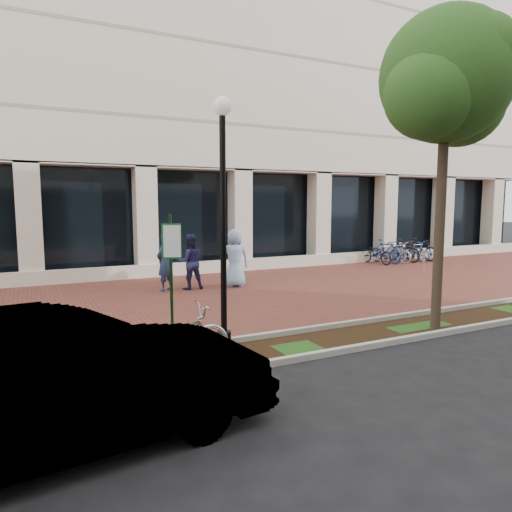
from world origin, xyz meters
name	(u,v)px	position (x,y,z in m)	size (l,w,h in m)	color
ground	(247,294)	(0.00, 0.00, 0.00)	(120.00, 120.00, 0.00)	black
brick_plaza	(247,293)	(0.00, 0.00, 0.01)	(40.00, 9.00, 0.01)	brown
planting_strip	(353,337)	(0.00, -5.25, 0.01)	(40.00, 1.50, 0.01)	black
curb_plaza_side	(332,326)	(0.00, -4.50, 0.06)	(40.00, 0.12, 0.12)	#B1B1A7
curb_street_side	(378,344)	(0.00, -6.00, 0.06)	(40.00, 0.12, 0.12)	#B1B1A7
near_office_building	(156,56)	(0.00, 10.47, 10.05)	(40.00, 12.12, 16.00)	beige
parking_sign	(171,269)	(-3.79, -4.90, 1.65)	(0.34, 0.07, 2.62)	#163C1A
lamppost	(223,210)	(-2.67, -4.60, 2.69)	(0.36, 0.36, 4.78)	black
street_tree	(447,86)	(2.17, -5.47, 5.31)	(3.39, 2.82, 6.92)	#463528
locked_bicycle	(172,338)	(-3.94, -5.34, 0.54)	(0.72, 2.06, 1.08)	silver
pedestrian_left	(165,262)	(-2.17, 1.54, 0.93)	(0.68, 0.45, 1.87)	#1F2F4D
pedestrian_mid	(190,262)	(-1.36, 1.48, 0.91)	(0.88, 0.69, 1.82)	#1C1E46
pedestrian_right	(235,258)	(0.13, 1.23, 0.98)	(0.96, 0.63, 1.97)	#7F97BD
bollard	(424,259)	(9.02, 1.39, 0.45)	(0.12, 0.12, 0.88)	#B8B8BD
bike_rack_cluster	(398,251)	(9.82, 3.73, 0.53)	(3.69, 2.02, 1.11)	black
sedan_near_curb	(65,382)	(-5.73, -7.30, 0.79)	(1.68, 4.81, 1.58)	silver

